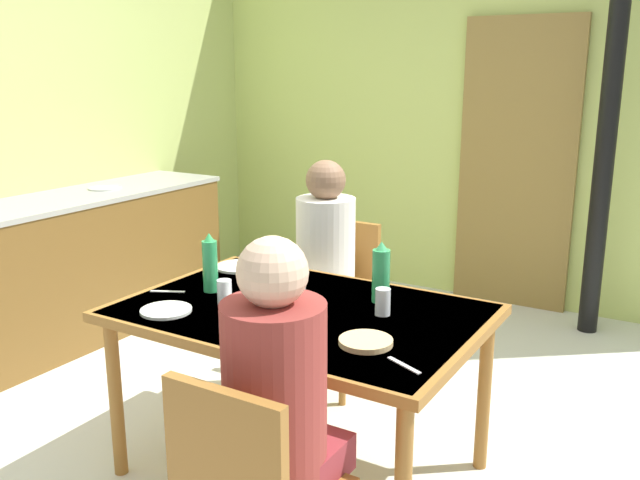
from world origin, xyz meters
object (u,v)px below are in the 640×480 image
kitchen_counter (70,268)px  dining_table (301,324)px  water_bottle_green_near (210,264)px  chair_far_diner (337,293)px  water_bottle_green_far (381,274)px  person_near_diner (277,384)px  serving_bowl_center (286,286)px  person_far_diner (324,247)px

kitchen_counter → dining_table: 2.11m
water_bottle_green_near → chair_far_diner: bearing=80.3°
water_bottle_green_far → person_near_diner: bearing=-82.1°
water_bottle_green_near → serving_bowl_center: bearing=28.4°
water_bottle_green_far → dining_table: bearing=-134.8°
kitchen_counter → water_bottle_green_near: 1.72m
dining_table → water_bottle_green_near: bearing=-178.1°
person_far_diner → water_bottle_green_far: size_ratio=3.02×
dining_table → water_bottle_green_far: water_bottle_green_far is taller
kitchen_counter → serving_bowl_center: kitchen_counter is taller
kitchen_counter → person_near_diner: bearing=-26.8°
person_far_diner → serving_bowl_center: (0.14, -0.56, -0.03)m
person_near_diner → water_bottle_green_far: size_ratio=3.02×
person_far_diner → water_bottle_green_far: person_far_diner is taller
kitchen_counter → person_far_diner: size_ratio=2.90×
person_far_diner → kitchen_counter: bearing=6.0°
chair_far_diner → kitchen_counter: bearing=10.4°
dining_table → chair_far_diner: chair_far_diner is taller
water_bottle_green_far → kitchen_counter: bearing=173.1°
chair_far_diner → serving_bowl_center: (0.14, -0.70, 0.25)m
chair_far_diner → water_bottle_green_far: 0.88m
person_far_diner → serving_bowl_center: bearing=104.0°
chair_far_diner → serving_bowl_center: 0.75m
person_far_diner → serving_bowl_center: person_far_diner is taller
serving_bowl_center → person_far_diner: bearing=104.0°
chair_far_diner → person_far_diner: (-0.00, -0.14, 0.28)m
dining_table → serving_bowl_center: 0.23m
kitchen_counter → person_near_diner: (2.41, -1.21, 0.33)m
person_near_diner → serving_bowl_center: size_ratio=4.53×
chair_far_diner → person_near_diner: (0.67, -1.53, 0.28)m
dining_table → person_near_diner: size_ratio=1.85×
kitchen_counter → serving_bowl_center: bearing=-11.4°
water_bottle_green_near → serving_bowl_center: 0.34m
person_far_diner → water_bottle_green_near: 0.73m
dining_table → water_bottle_green_near: 0.49m
person_near_diner → serving_bowl_center: (-0.53, 0.84, -0.03)m
kitchen_counter → dining_table: kitchen_counter is taller
water_bottle_green_near → dining_table: bearing=1.9°
dining_table → chair_far_diner: bearing=110.0°
kitchen_counter → serving_bowl_center: (1.88, -0.38, 0.30)m
water_bottle_green_far → water_bottle_green_near: bearing=-159.7°
kitchen_counter → water_bottle_green_far: 2.33m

